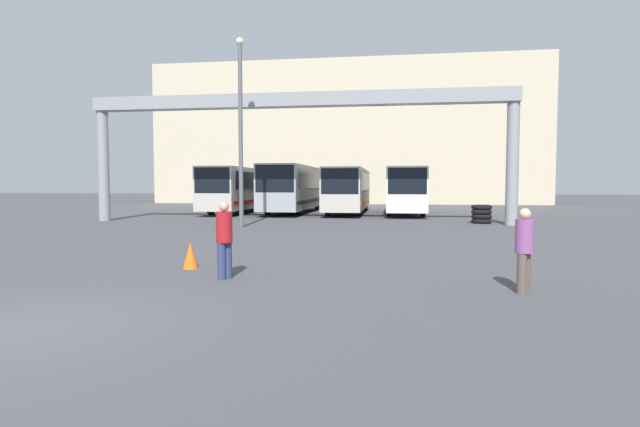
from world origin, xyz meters
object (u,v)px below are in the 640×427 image
Objects in this scene: bus_slot_0 at (241,187)px; lamp_post at (241,125)px; bus_slot_1 at (295,186)px; bus_slot_2 at (348,188)px; tire_stack at (481,214)px; pedestrian_far_center at (224,238)px; pedestrian_near_left at (524,248)px; traffic_cone at (190,255)px; bus_slot_3 at (405,188)px.

lamp_post is (3.84, -12.29, 2.95)m from bus_slot_0.
bus_slot_1 reaches higher than bus_slot_0.
bus_slot_2 is 11.39× the size of tire_stack.
pedestrian_near_left is at bearing -57.58° from pedestrian_far_center.
bus_slot_2 is at bearing -4.67° from bus_slot_1.
pedestrian_far_center is (7.37, -24.84, -0.95)m from bus_slot_0.
pedestrian_near_left is 2.45× the size of traffic_cone.
traffic_cone is at bearing -103.59° from bus_slot_3.
bus_slot_0 is at bearing 104.47° from traffic_cone.
bus_slot_2 is 1.34× the size of lamp_post.
traffic_cone is 18.06m from tire_stack.
bus_slot_2 is 7.49× the size of pedestrian_near_left.
tire_stack is at bearing 19.12° from lamp_post.
lamp_post is at bearing 53.23° from pedestrian_far_center.
bus_slot_0 is at bearing 66.62° from pedestrian_near_left.
bus_slot_1 is at bearing 45.34° from pedestrian_far_center.
traffic_cone is (-1.25, 1.15, -0.55)m from pedestrian_far_center.
bus_slot_1 is 1.15× the size of bus_slot_3.
tire_stack is (7.66, -8.28, -1.29)m from bus_slot_2.
bus_slot_1 reaches higher than traffic_cone.
bus_slot_1 is 7.86m from bus_slot_3.
tire_stack reaches higher than traffic_cone.
bus_slot_2 is at bearing 0.21° from bus_slot_0.
bus_slot_3 reaches higher than pedestrian_far_center.
bus_slot_3 is 24.80m from pedestrian_far_center.
bus_slot_2 is 26.01m from pedestrian_near_left.
bus_slot_0 is at bearing -174.92° from bus_slot_1.
bus_slot_3 is at bearing -6.94° from bus_slot_2.
bus_slot_2 reaches higher than pedestrian_near_left.
bus_slot_2 is at bearing 173.06° from bus_slot_3.
bus_slot_2 is 13.29m from lamp_post.
bus_slot_2 is at bearing 132.75° from tire_stack.
bus_slot_0 is 7.82m from bus_slot_2.
pedestrian_far_center is (3.46, -25.19, -1.02)m from bus_slot_1.
pedestrian_far_center is 1.59× the size of tire_stack.
pedestrian_near_left is at bearing -13.11° from traffic_cone.
tire_stack is 0.12× the size of lamp_post.
bus_slot_1 is 1.42× the size of lamp_post.
lamp_post reaches higher than bus_slot_0.
bus_slot_2 is 11.35m from tire_stack.
bus_slot_2 is at bearing 51.13° from pedestrian_near_left.
bus_slot_3 is 25.00m from pedestrian_near_left.
bus_slot_0 is 18.30× the size of traffic_cone.
pedestrian_near_left is at bearing -69.89° from bus_slot_1.
bus_slot_2 reaches higher than traffic_cone.
bus_slot_1 reaches higher than tire_stack.
bus_slot_1 is at bearing 95.24° from traffic_cone.
bus_slot_1 is at bearing 175.33° from bus_slot_2.
lamp_post reaches higher than pedestrian_far_center.
bus_slot_0 reaches higher than bus_slot_3.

